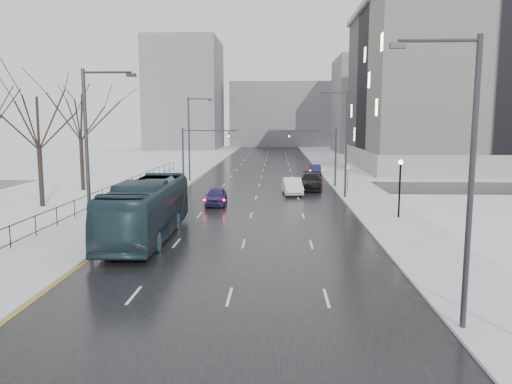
# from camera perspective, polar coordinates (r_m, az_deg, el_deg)

# --- Properties ---
(road) EXTENTS (16.00, 150.00, 0.04)m
(road) POSITION_cam_1_polar(r_m,az_deg,el_deg) (67.15, 0.69, 1.95)
(road) COLOR black
(road) RESTS_ON ground
(cross_road) EXTENTS (130.00, 10.00, 0.04)m
(cross_road) POSITION_cam_1_polar(r_m,az_deg,el_deg) (55.24, 0.33, 0.61)
(cross_road) COLOR black
(cross_road) RESTS_ON ground
(sidewalk_left) EXTENTS (5.00, 150.00, 0.16)m
(sidewalk_left) POSITION_cam_1_polar(r_m,az_deg,el_deg) (68.25, -8.17, 2.01)
(sidewalk_left) COLOR silver
(sidewalk_left) RESTS_ON ground
(sidewalk_right) EXTENTS (5.00, 150.00, 0.16)m
(sidewalk_right) POSITION_cam_1_polar(r_m,az_deg,el_deg) (67.66, 9.61, 1.93)
(sidewalk_right) COLOR silver
(sidewalk_right) RESTS_ON ground
(park_strip) EXTENTS (14.00, 150.00, 0.12)m
(park_strip) POSITION_cam_1_polar(r_m,az_deg,el_deg) (70.60, -15.77, 1.98)
(park_strip) COLOR white
(park_strip) RESTS_ON ground
(tree_park_d) EXTENTS (8.75, 8.75, 12.50)m
(tree_park_d) POSITION_cam_1_polar(r_m,az_deg,el_deg) (45.82, -23.19, -1.64)
(tree_park_d) COLOR black
(tree_park_d) RESTS_ON ground
(tree_park_e) EXTENTS (9.45, 9.45, 13.50)m
(tree_park_e) POSITION_cam_1_polar(r_m,az_deg,el_deg) (55.05, -19.12, 0.11)
(tree_park_e) COLOR black
(tree_park_e) RESTS_ON ground
(iron_fence) EXTENTS (0.06, 70.00, 1.30)m
(iron_fence) POSITION_cam_1_polar(r_m,az_deg,el_deg) (40.14, -19.51, -1.43)
(iron_fence) COLOR black
(iron_fence) RESTS_ON sidewalk_left
(streetlight_r_near) EXTENTS (2.95, 0.25, 10.00)m
(streetlight_r_near) POSITION_cam_1_polar(r_m,az_deg,el_deg) (17.94, 22.77, 2.29)
(streetlight_r_near) COLOR #2D2D33
(streetlight_r_near) RESTS_ON ground
(streetlight_r_mid) EXTENTS (2.95, 0.25, 10.00)m
(streetlight_r_mid) POSITION_cam_1_polar(r_m,az_deg,el_deg) (47.18, 10.01, 6.03)
(streetlight_r_mid) COLOR #2D2D33
(streetlight_r_mid) RESTS_ON ground
(streetlight_l_near) EXTENTS (2.95, 0.25, 10.00)m
(streetlight_l_near) POSITION_cam_1_polar(r_m,az_deg,el_deg) (28.61, -18.35, 4.46)
(streetlight_l_near) COLOR #2D2D33
(streetlight_l_near) RESTS_ON ground
(streetlight_l_far) EXTENTS (2.95, 0.25, 10.00)m
(streetlight_l_far) POSITION_cam_1_polar(r_m,az_deg,el_deg) (59.61, -7.45, 6.49)
(streetlight_l_far) COLOR #2D2D33
(streetlight_l_far) RESTS_ON ground
(lamppost_r_mid) EXTENTS (0.36, 0.36, 4.28)m
(lamppost_r_mid) POSITION_cam_1_polar(r_m,az_deg,el_deg) (38.08, 16.13, 1.32)
(lamppost_r_mid) COLOR black
(lamppost_r_mid) RESTS_ON sidewalk_right
(mast_signal_right) EXTENTS (6.10, 0.33, 6.50)m
(mast_signal_right) POSITION_cam_1_polar(r_m,az_deg,el_deg) (55.09, 8.00, 4.78)
(mast_signal_right) COLOR #2D2D33
(mast_signal_right) RESTS_ON ground
(mast_signal_left) EXTENTS (6.10, 0.33, 6.50)m
(mast_signal_left) POSITION_cam_1_polar(r_m,az_deg,el_deg) (55.59, -7.26, 4.82)
(mast_signal_left) COLOR #2D2D33
(mast_signal_left) RESTS_ON ground
(no_uturn_sign) EXTENTS (0.60, 0.06, 2.70)m
(no_uturn_sign) POSITION_cam_1_polar(r_m,az_deg,el_deg) (51.49, 10.47, 2.48)
(no_uturn_sign) COLOR #2D2D33
(no_uturn_sign) RESTS_ON sidewalk_right
(civic_building) EXTENTS (41.00, 31.00, 24.80)m
(civic_building) POSITION_cam_1_polar(r_m,az_deg,el_deg) (85.50, 25.51, 10.00)
(civic_building) COLOR gray
(civic_building) RESTS_ON ground
(bldg_far_right) EXTENTS (24.00, 20.00, 22.00)m
(bldg_far_right) POSITION_cam_1_polar(r_m,az_deg,el_deg) (124.55, 14.63, 9.59)
(bldg_far_right) COLOR slate
(bldg_far_right) RESTS_ON ground
(bldg_far_left) EXTENTS (18.00, 22.00, 28.00)m
(bldg_far_left) POSITION_cam_1_polar(r_m,az_deg,el_deg) (134.05, -8.10, 10.93)
(bldg_far_left) COLOR slate
(bldg_far_left) RESTS_ON ground
(bldg_far_center) EXTENTS (30.00, 18.00, 18.00)m
(bldg_far_center) POSITION_cam_1_polar(r_m,az_deg,el_deg) (146.76, 3.18, 8.79)
(bldg_far_center) COLOR slate
(bldg_far_center) RESTS_ON ground
(bus) EXTENTS (3.27, 13.01, 3.61)m
(bus) POSITION_cam_1_polar(r_m,az_deg,el_deg) (31.54, -12.36, -1.92)
(bus) COLOR #223742
(bus) RESTS_ON road
(sedan_center_near) EXTENTS (1.96, 4.47, 1.50)m
(sedan_center_near) POSITION_cam_1_polar(r_m,az_deg,el_deg) (43.25, -4.57, -0.49)
(sedan_center_near) COLOR navy
(sedan_center_near) RESTS_ON road
(sedan_right_near) EXTENTS (2.11, 5.09, 1.64)m
(sedan_right_near) POSITION_cam_1_polar(r_m,az_deg,el_deg) (49.47, 4.15, 0.69)
(sedan_right_near) COLOR white
(sedan_right_near) RESTS_ON road
(sedan_right_far) EXTENTS (3.08, 6.14, 1.71)m
(sedan_right_far) POSITION_cam_1_polar(r_m,az_deg,el_deg) (53.14, 6.28, 1.21)
(sedan_right_far) COLOR black
(sedan_right_far) RESTS_ON road
(sedan_right_distant) EXTENTS (1.50, 4.16, 1.36)m
(sedan_right_distant) POSITION_cam_1_polar(r_m,az_deg,el_deg) (67.89, 6.79, 2.55)
(sedan_right_distant) COLOR #181C49
(sedan_right_distant) RESTS_ON road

